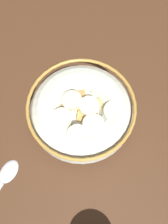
% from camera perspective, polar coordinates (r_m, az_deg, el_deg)
% --- Properties ---
extents(ground_plane, '(1.06, 1.06, 0.02)m').
position_cam_1_polar(ground_plane, '(0.43, 0.00, -1.96)').
color(ground_plane, '#472B19').
extents(cereal_bowl, '(0.19, 0.19, 0.07)m').
position_cam_1_polar(cereal_bowl, '(0.39, 0.02, 0.22)').
color(cereal_bowl, beige).
rests_on(cereal_bowl, ground_plane).
extents(spoon, '(0.10, 0.15, 0.01)m').
position_cam_1_polar(spoon, '(0.42, -20.98, -17.47)').
color(spoon, silver).
rests_on(spoon, ground_plane).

